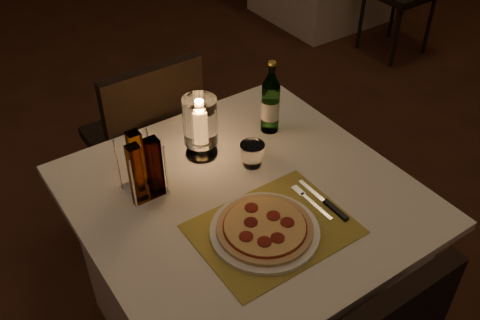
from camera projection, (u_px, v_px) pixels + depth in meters
floor at (232, 265)px, 2.42m from camera, size 8.00×10.00×0.02m
main_table at (243, 268)px, 1.92m from camera, size 1.00×1.00×0.74m
chair_far at (148, 132)px, 2.27m from camera, size 0.42×0.42×0.90m
placemat at (273, 229)px, 1.56m from camera, size 0.45×0.34×0.00m
plate at (265, 231)px, 1.54m from camera, size 0.32×0.32×0.01m
pizza at (265, 227)px, 1.53m from camera, size 0.28×0.28×0.02m
fork at (309, 200)px, 1.65m from camera, size 0.02×0.18×0.00m
knife at (331, 206)px, 1.63m from camera, size 0.02×0.22×0.01m
tumbler at (252, 155)px, 1.77m from camera, size 0.08×0.08×0.08m
water_bottle at (270, 104)px, 1.89m from camera, size 0.07×0.07×0.28m
hurricane_candle at (200, 123)px, 1.76m from camera, size 0.12×0.12×0.22m
cruet_caddy at (143, 168)px, 1.63m from camera, size 0.12×0.12×0.21m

